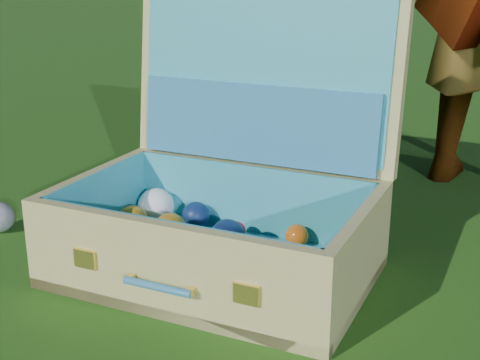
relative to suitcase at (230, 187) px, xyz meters
name	(u,v)px	position (x,y,z in m)	size (l,w,h in m)	color
ground	(212,276)	(0.02, -0.09, -0.18)	(60.00, 60.00, 0.00)	#215114
suitcase	(230,187)	(0.00, 0.00, 0.00)	(0.78, 0.68, 0.65)	#CBBC6D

